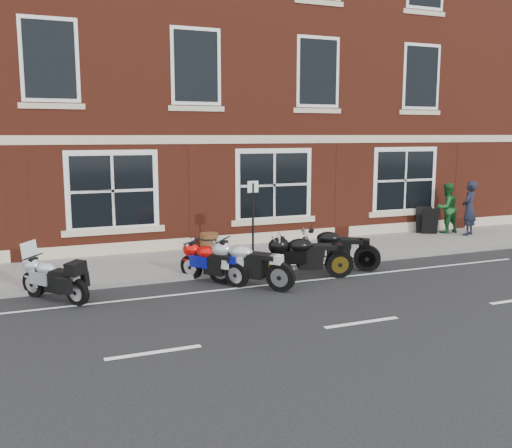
# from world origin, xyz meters

# --- Properties ---
(ground) EXTENTS (80.00, 80.00, 0.00)m
(ground) POSITION_xyz_m (0.00, 0.00, 0.00)
(ground) COLOR black
(ground) RESTS_ON ground
(sidewalk) EXTENTS (30.00, 3.00, 0.12)m
(sidewalk) POSITION_xyz_m (0.00, 3.00, 0.06)
(sidewalk) COLOR slate
(sidewalk) RESTS_ON ground
(kerb) EXTENTS (30.00, 0.16, 0.12)m
(kerb) POSITION_xyz_m (0.00, 1.42, 0.06)
(kerb) COLOR slate
(kerb) RESTS_ON ground
(pub_building) EXTENTS (24.00, 12.00, 12.00)m
(pub_building) POSITION_xyz_m (0.00, 10.50, 6.00)
(pub_building) COLOR #602214
(pub_building) RESTS_ON ground
(moto_touring_silver) EXTENTS (1.29, 1.58, 1.27)m
(moto_touring_silver) POSITION_xyz_m (-5.35, 0.78, 0.52)
(moto_touring_silver) COLOR black
(moto_touring_silver) RESTS_ON ground
(moto_sport_red) EXTENTS (1.21, 1.75, 0.91)m
(moto_sport_red) POSITION_xyz_m (-1.71, 0.91, 0.52)
(moto_sport_red) COLOR black
(moto_sport_red) RESTS_ON ground
(moto_sport_black) EXTENTS (2.26, 0.74, 1.03)m
(moto_sport_black) POSITION_xyz_m (0.55, 0.42, 0.59)
(moto_sport_black) COLOR black
(moto_sport_black) RESTS_ON ground
(moto_sport_silver) EXTENTS (1.57, 1.82, 1.02)m
(moto_sport_silver) POSITION_xyz_m (-1.05, 0.21, 0.59)
(moto_sport_silver) COLOR black
(moto_sport_silver) RESTS_ON ground
(moto_naked_black) EXTENTS (1.98, 1.41, 1.03)m
(moto_naked_black) POSITION_xyz_m (1.70, 0.99, 0.59)
(moto_naked_black) COLOR black
(moto_naked_black) RESTS_ON ground
(pedestrian_left) EXTENTS (0.81, 0.73, 1.86)m
(pedestrian_left) POSITION_xyz_m (8.25, 3.24, 1.05)
(pedestrian_left) COLOR black
(pedestrian_left) RESTS_ON sidewalk
(pedestrian_right) EXTENTS (0.88, 0.69, 1.76)m
(pedestrian_right) POSITION_xyz_m (7.88, 3.92, 1.00)
(pedestrian_right) COLOR #185523
(pedestrian_right) RESTS_ON sidewalk
(a_board_sign) EXTENTS (0.66, 0.57, 0.93)m
(a_board_sign) POSITION_xyz_m (7.14, 4.02, 0.58)
(a_board_sign) COLOR black
(a_board_sign) RESTS_ON sidewalk
(barrel_planter) EXTENTS (0.55, 0.55, 0.62)m
(barrel_planter) POSITION_xyz_m (-0.95, 3.58, 0.43)
(barrel_planter) COLOR #442B12
(barrel_planter) RESTS_ON sidewalk
(parking_sign) EXTENTS (0.31, 0.06, 2.21)m
(parking_sign) POSITION_xyz_m (-0.16, 2.17, 1.39)
(parking_sign) COLOR black
(parking_sign) RESTS_ON sidewalk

